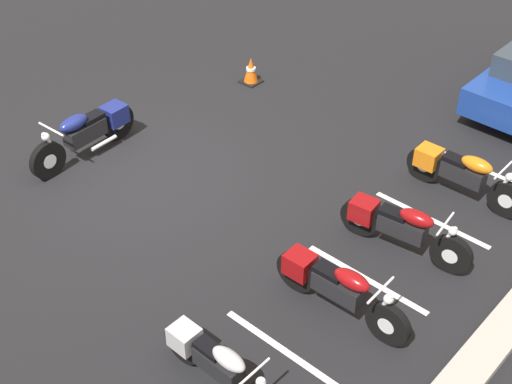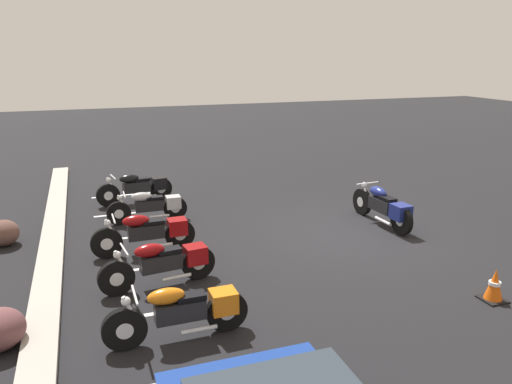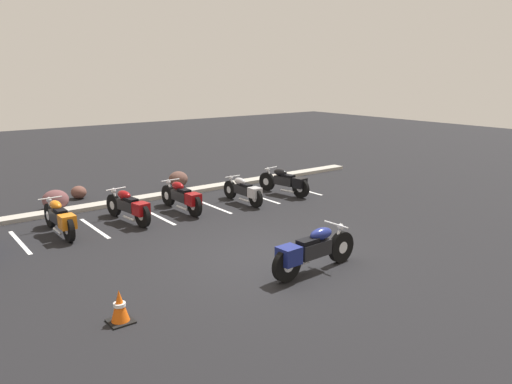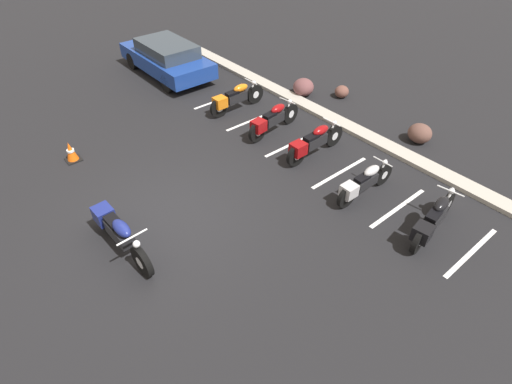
# 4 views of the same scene
# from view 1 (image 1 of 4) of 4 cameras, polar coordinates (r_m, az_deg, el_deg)

# --- Properties ---
(ground) EXTENTS (60.00, 60.00, 0.00)m
(ground) POSITION_cam_1_polar(r_m,az_deg,el_deg) (12.76, -9.15, 1.36)
(ground) COLOR black
(motorcycle_navy_featured) EXTENTS (2.31, 0.65, 0.91)m
(motorcycle_navy_featured) POSITION_cam_1_polar(r_m,az_deg,el_deg) (13.23, -13.28, 4.77)
(motorcycle_navy_featured) COLOR black
(motorcycle_navy_featured) RESTS_ON ground
(parked_bike_0) EXTENTS (0.61, 2.16, 0.85)m
(parked_bike_0) POSITION_cam_1_polar(r_m,az_deg,el_deg) (12.36, 15.99, 1.51)
(parked_bike_0) COLOR black
(parked_bike_0) RESTS_ON ground
(parked_bike_1) EXTENTS (0.66, 2.15, 0.85)m
(parked_bike_1) POSITION_cam_1_polar(r_m,az_deg,el_deg) (11.02, 11.33, -2.68)
(parked_bike_1) COLOR black
(parked_bike_1) RESTS_ON ground
(parked_bike_2) EXTENTS (0.61, 2.18, 0.86)m
(parked_bike_2) POSITION_cam_1_polar(r_m,az_deg,el_deg) (9.92, 6.31, -7.48)
(parked_bike_2) COLOR black
(parked_bike_2) RESTS_ON ground
(parked_bike_3) EXTENTS (0.56, 1.98, 0.78)m
(parked_bike_3) POSITION_cam_1_polar(r_m,az_deg,el_deg) (9.04, -3.26, -13.45)
(parked_bike_3) COLOR black
(parked_bike_3) RESTS_ON ground
(concrete_curb) EXTENTS (18.00, 0.50, 0.12)m
(concrete_curb) POSITION_cam_1_polar(r_m,az_deg,el_deg) (9.83, 16.86, -13.36)
(concrete_curb) COLOR #A8A399
(concrete_curb) RESTS_ON ground
(traffic_cone) EXTENTS (0.40, 0.40, 0.57)m
(traffic_cone) POSITION_cam_1_polar(r_m,az_deg,el_deg) (15.32, -0.41, 9.67)
(traffic_cone) COLOR black
(traffic_cone) RESTS_ON ground
(stall_line_0) EXTENTS (0.10, 2.10, 0.00)m
(stall_line_0) POSITION_cam_1_polar(r_m,az_deg,el_deg) (13.35, 17.85, 1.67)
(stall_line_0) COLOR white
(stall_line_0) RESTS_ON ground
(stall_line_1) EXTENTS (0.10, 2.10, 0.00)m
(stall_line_1) POSITION_cam_1_polar(r_m,az_deg,el_deg) (11.97, 13.84, -2.14)
(stall_line_1) COLOR white
(stall_line_1) RESTS_ON ground
(stall_line_2) EXTENTS (0.10, 2.10, 0.00)m
(stall_line_2) POSITION_cam_1_polar(r_m,az_deg,el_deg) (10.73, 8.81, -6.88)
(stall_line_2) COLOR white
(stall_line_2) RESTS_ON ground
(stall_line_3) EXTENTS (0.10, 2.10, 0.00)m
(stall_line_3) POSITION_cam_1_polar(r_m,az_deg,el_deg) (9.68, 2.44, -12.66)
(stall_line_3) COLOR white
(stall_line_3) RESTS_ON ground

